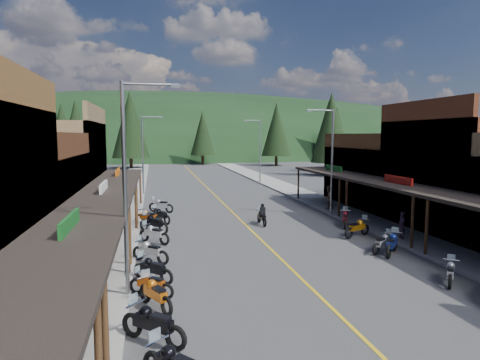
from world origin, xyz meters
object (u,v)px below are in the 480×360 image
bike_west_4 (155,293)px  bike_west_5 (151,283)px  bike_west_7 (150,250)px  bike_west_10 (148,216)px  pine_7 (27,130)px  pedestrian_east_a (402,225)px  streetlight_1 (144,151)px  pine_1 (62,129)px  pine_10 (76,131)px  pine_11 (331,128)px  bike_east_5 (451,271)px  pine_6 (394,133)px  pine_2 (130,124)px  bike_west_8 (154,233)px  bike_east_6 (392,243)px  streetlight_3 (259,148)px  bike_west_6 (153,268)px  bike_west_3 (153,322)px  shop_east_3 (388,176)px  streetlight_0 (129,179)px  bike_east_9 (345,218)px  shop_west_3 (46,170)px  pine_5 (328,127)px  bike_east_7 (383,242)px  shop_west_2 (2,204)px  pine_3 (203,133)px  bike_west_9 (154,222)px  pine_4 (276,129)px  pine_9 (336,133)px  pedestrian_east_b (328,197)px  rider_on_bike (262,216)px  bike_east_8 (357,227)px

bike_west_4 → bike_west_5: size_ratio=1.13×
bike_west_7 → bike_west_10: bike_west_10 is taller
pine_7 → bike_west_5: size_ratio=6.56×
pine_7 → pedestrian_east_a: bearing=-62.4°
bike_west_10 → pedestrian_east_a: bearing=-77.6°
streetlight_1 → pine_1: (-17.05, 48.00, 2.78)m
pine_10 → pine_11: bearing=-17.5°
pine_1 → bike_east_5: bearing=-68.9°
pine_6 → pedestrian_east_a: (-38.16, -64.25, -5.55)m
pine_2 → bike_west_8: size_ratio=6.51×
bike_west_10 → bike_east_6: bike_west_10 is taller
streetlight_3 → streetlight_1: bearing=-150.1°
streetlight_3 → bike_west_6: 37.04m
streetlight_3 → bike_west_4: streetlight_3 is taller
bike_west_3 → bike_west_4: 2.51m
shop_east_3 → bike_west_7: bearing=-147.1°
pine_11 → bike_west_8: (-26.11, -35.98, -6.57)m
pine_1 → pine_2: pine_2 is taller
streetlight_0 → bike_east_9: (13.28, 9.93, -3.85)m
shop_west_3 → bike_west_8: 12.39m
streetlight_3 → pine_6: (39.05, 34.00, 2.02)m
pine_5 → bike_east_7: bearing=-111.0°
pine_5 → pedestrian_east_a: pine_5 is taller
pine_7 → bike_east_7: pine_7 is taller
shop_west_2 → pine_2: bearing=86.2°
bike_west_7 → bike_west_8: size_ratio=1.00×
streetlight_3 → bike_west_4: bearing=-109.3°
pine_10 → streetlight_1: bearing=-68.5°
bike_east_5 → bike_east_9: bike_east_9 is taller
bike_west_5 → bike_west_8: bike_west_8 is taller
streetlight_0 → pine_6: bearing=52.9°
pine_3 → bike_west_3: (-10.17, -75.84, -5.82)m
pine_5 → bike_west_9: bearing=-120.8°
pine_1 → pine_4: (42.00, -10.00, 0.00)m
bike_east_5 → bike_east_7: (-0.22, 4.88, 0.03)m
bike_east_5 → streetlight_0: bearing=-146.6°
pine_11 → pine_4: bearing=95.2°
pine_9 → pine_11: bearing=-119.7°
pine_4 → pine_9: size_ratio=1.16×
bike_west_4 → pedestrian_east_b: 22.06m
rider_on_bike → pine_10: bearing=112.1°
pine_1 → pine_5: size_ratio=0.89×
streetlight_3 → bike_west_5: (-13.19, -36.09, -3.92)m
pine_1 → bike_east_7: (29.51, -72.25, -6.67)m
rider_on_bike → pedestrian_east_b: bearing=31.4°
bike_east_8 → pedestrian_east_b: (1.89, 8.75, 0.48)m
shop_west_2 → bike_east_9: size_ratio=5.07×
pine_10 → rider_on_bike: size_ratio=5.83×
pine_6 → bike_west_3: size_ratio=4.73×
streetlight_0 → streetlight_3: 38.59m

